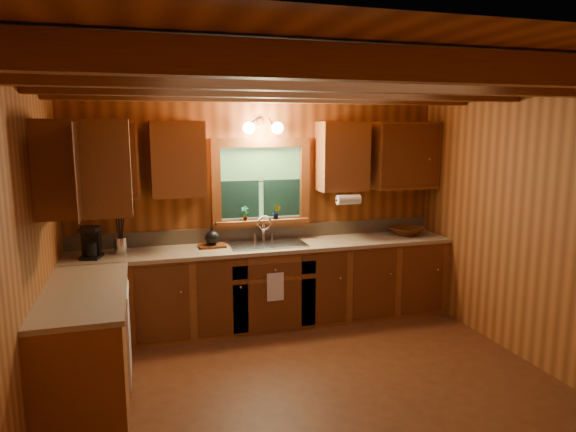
{
  "coord_description": "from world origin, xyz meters",
  "views": [
    {
      "loc": [
        -1.34,
        -3.73,
        2.16
      ],
      "look_at": [
        0.0,
        0.8,
        1.35
      ],
      "focal_mm": 32.09,
      "sensor_mm": 36.0,
      "label": 1
    }
  ],
  "objects_px": {
    "coffee_maker": "(91,242)",
    "cutting_board": "(212,246)",
    "wicker_basket": "(406,231)",
    "sink": "(267,248)"
  },
  "relations": [
    {
      "from": "sink",
      "to": "wicker_basket",
      "type": "distance_m",
      "value": 1.72
    },
    {
      "from": "sink",
      "to": "cutting_board",
      "type": "xyz_separation_m",
      "value": [
        -0.59,
        0.05,
        0.06
      ]
    },
    {
      "from": "coffee_maker",
      "to": "wicker_basket",
      "type": "bearing_deg",
      "value": 16.84
    },
    {
      "from": "cutting_board",
      "to": "wicker_basket",
      "type": "height_order",
      "value": "wicker_basket"
    },
    {
      "from": "cutting_board",
      "to": "wicker_basket",
      "type": "bearing_deg",
      "value": -1.7
    },
    {
      "from": "coffee_maker",
      "to": "cutting_board",
      "type": "bearing_deg",
      "value": 21.03
    },
    {
      "from": "wicker_basket",
      "to": "sink",
      "type": "bearing_deg",
      "value": -179.17
    },
    {
      "from": "sink",
      "to": "coffee_maker",
      "type": "bearing_deg",
      "value": -177.95
    },
    {
      "from": "coffee_maker",
      "to": "cutting_board",
      "type": "distance_m",
      "value": 1.22
    },
    {
      "from": "sink",
      "to": "wicker_basket",
      "type": "relative_size",
      "value": 2.1
    }
  ]
}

